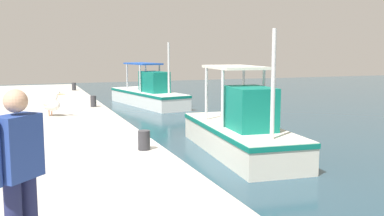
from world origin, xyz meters
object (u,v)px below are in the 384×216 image
(mooring_bollard_nearest, at_px, (74,87))
(fisherman_standing, at_px, (19,169))
(fishing_boat_nearest, at_px, (149,94))
(mooring_bollard_second, at_px, (93,101))
(pelican, at_px, (51,104))
(fishing_boat_second, at_px, (241,131))
(mooring_bollard_third, at_px, (144,140))

(mooring_bollard_nearest, bearing_deg, fisherman_standing, -6.91)
(fishing_boat_nearest, xyz_separation_m, fisherman_standing, (17.60, -5.96, 1.13))
(fisherman_standing, bearing_deg, fishing_boat_nearest, 161.28)
(mooring_bollard_nearest, xyz_separation_m, mooring_bollard_second, (7.25, 0.00, 0.01))
(fishing_boat_nearest, relative_size, pelican, 7.76)
(fishing_boat_second, distance_m, pelican, 6.09)
(fishing_boat_nearest, relative_size, mooring_bollard_nearest, 16.23)
(pelican, relative_size, mooring_bollard_second, 2.01)
(fishing_boat_second, height_order, mooring_bollard_third, fishing_boat_second)
(fishing_boat_nearest, xyz_separation_m, fishing_boat_second, (11.30, -0.38, 0.03))
(fishing_boat_nearest, relative_size, fisherman_standing, 3.78)
(pelican, distance_m, mooring_bollard_third, 5.84)
(fishing_boat_nearest, height_order, pelican, fishing_boat_nearest)
(fisherman_standing, xyz_separation_m, mooring_bollard_second, (-11.82, 2.31, -0.74))
(fishing_boat_second, height_order, pelican, fishing_boat_second)
(mooring_bollard_nearest, relative_size, mooring_bollard_second, 0.96)
(pelican, distance_m, mooring_bollard_nearest, 9.25)
(fishing_boat_second, bearing_deg, mooring_bollard_nearest, -165.64)
(mooring_bollard_second, bearing_deg, mooring_bollard_nearest, 180.00)
(pelican, xyz_separation_m, mooring_bollard_second, (-1.86, 1.57, -0.19))
(mooring_bollard_third, bearing_deg, pelican, -164.40)
(fishing_boat_nearest, relative_size, mooring_bollard_third, 15.73)
(fisherman_standing, xyz_separation_m, mooring_bollard_third, (-4.34, 2.31, -0.74))
(mooring_bollard_nearest, bearing_deg, pelican, -9.77)
(fisherman_standing, height_order, mooring_bollard_third, fisherman_standing)
(fisherman_standing, bearing_deg, mooring_bollard_third, 151.95)
(mooring_bollard_second, height_order, mooring_bollard_third, mooring_bollard_second)
(mooring_bollard_nearest, height_order, mooring_bollard_second, mooring_bollard_second)
(fishing_boat_second, height_order, fisherman_standing, fishing_boat_second)
(fisherman_standing, relative_size, mooring_bollard_third, 4.16)
(mooring_bollard_nearest, bearing_deg, mooring_bollard_third, 0.00)
(fishing_boat_second, relative_size, mooring_bollard_nearest, 14.00)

